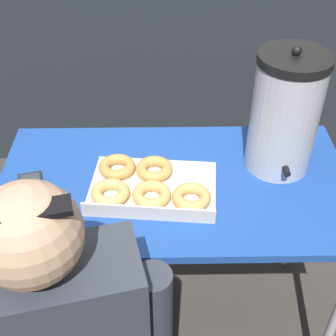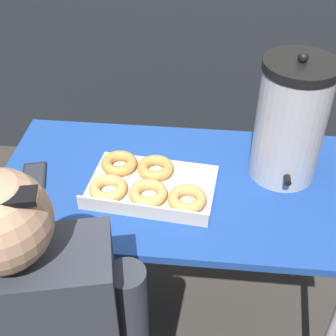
% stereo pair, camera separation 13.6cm
% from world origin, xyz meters
% --- Properties ---
extents(ground_plane, '(12.00, 12.00, 0.00)m').
position_xyz_m(ground_plane, '(0.00, 0.00, 0.00)').
color(ground_plane, '#3D3833').
extents(folding_table, '(1.18, 0.64, 0.77)m').
position_xyz_m(folding_table, '(0.00, 0.00, 0.71)').
color(folding_table, '#1E479E').
rests_on(folding_table, ground).
extents(donut_box, '(0.43, 0.32, 0.05)m').
position_xyz_m(donut_box, '(-0.09, -0.05, 0.79)').
color(donut_box, beige).
rests_on(donut_box, folding_table).
extents(coffee_urn, '(0.23, 0.25, 0.44)m').
position_xyz_m(coffee_urn, '(0.36, 0.09, 0.98)').
color(coffee_urn, '#B7B7BC').
rests_on(coffee_urn, folding_table).
extents(cell_phone, '(0.11, 0.15, 0.01)m').
position_xyz_m(cell_phone, '(-0.47, -0.02, 0.78)').
color(cell_phone, black).
rests_on(cell_phone, folding_table).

